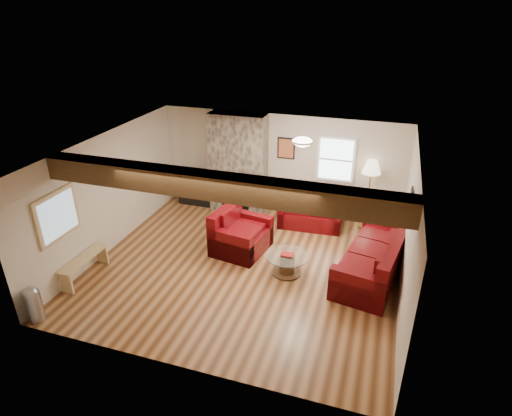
% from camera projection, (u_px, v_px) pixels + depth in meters
% --- Properties ---
extents(room, '(8.00, 8.00, 8.00)m').
position_uv_depth(room, '(243.00, 213.00, 8.13)').
color(room, '#5A3217').
rests_on(room, ground).
extents(floor, '(6.00, 6.00, 0.00)m').
position_uv_depth(floor, '(244.00, 268.00, 8.68)').
color(floor, '#5A3217').
rests_on(floor, ground).
extents(oak_beam, '(6.00, 0.36, 0.38)m').
position_uv_depth(oak_beam, '(215.00, 186.00, 6.60)').
color(oak_beam, '#34210F').
rests_on(oak_beam, room).
extents(chimney_breast, '(1.40, 0.67, 2.50)m').
position_uv_depth(chimney_breast, '(238.00, 165.00, 10.55)').
color(chimney_breast, '#3B352E').
rests_on(chimney_breast, floor).
extents(back_window, '(0.90, 0.08, 1.10)m').
position_uv_depth(back_window, '(336.00, 159.00, 9.95)').
color(back_window, white).
rests_on(back_window, room).
extents(hatch_window, '(0.08, 1.00, 0.90)m').
position_uv_depth(hatch_window, '(57.00, 216.00, 7.57)').
color(hatch_window, tan).
rests_on(hatch_window, room).
extents(ceiling_dome, '(0.40, 0.40, 0.18)m').
position_uv_depth(ceiling_dome, '(302.00, 143.00, 8.13)').
color(ceiling_dome, white).
rests_on(ceiling_dome, room).
extents(artwork_back, '(0.42, 0.06, 0.52)m').
position_uv_depth(artwork_back, '(286.00, 148.00, 10.21)').
color(artwork_back, black).
rests_on(artwork_back, room).
extents(artwork_right, '(0.06, 0.55, 0.42)m').
position_uv_depth(artwork_right, '(410.00, 203.00, 7.36)').
color(artwork_right, black).
rests_on(artwork_right, room).
extents(sofa_three, '(1.42, 2.55, 0.93)m').
position_uv_depth(sofa_three, '(374.00, 254.00, 8.28)').
color(sofa_three, '#47050A').
rests_on(sofa_three, floor).
extents(loveseat, '(1.51, 0.93, 0.78)m').
position_uv_depth(loveseat, '(311.00, 210.00, 10.17)').
color(loveseat, '#47050A').
rests_on(loveseat, floor).
extents(armchair_red, '(1.17, 1.29, 0.93)m').
position_uv_depth(armchair_red, '(241.00, 231.00, 9.09)').
color(armchair_red, '#47050A').
rests_on(armchair_red, floor).
extents(coffee_table, '(0.85, 0.85, 0.45)m').
position_uv_depth(coffee_table, '(287.00, 264.00, 8.41)').
color(coffee_table, '#462716').
rests_on(coffee_table, floor).
extents(tv_cabinet, '(0.95, 0.38, 0.48)m').
position_uv_depth(tv_cabinet, '(198.00, 195.00, 11.34)').
color(tv_cabinet, black).
rests_on(tv_cabinet, floor).
extents(television, '(0.76, 0.10, 0.44)m').
position_uv_depth(television, '(197.00, 179.00, 11.14)').
color(television, black).
rests_on(television, tv_cabinet).
extents(floor_lamp, '(0.43, 0.43, 1.67)m').
position_uv_depth(floor_lamp, '(371.00, 171.00, 9.64)').
color(floor_lamp, tan).
rests_on(floor_lamp, floor).
extents(pine_bench, '(0.27, 1.17, 0.44)m').
position_uv_depth(pine_bench, '(85.00, 267.00, 8.30)').
color(pine_bench, tan).
rests_on(pine_bench, floor).
extents(pedal_bin, '(0.27, 0.27, 0.67)m').
position_uv_depth(pedal_bin, '(34.00, 304.00, 7.12)').
color(pedal_bin, '#99999E').
rests_on(pedal_bin, floor).
extents(coal_bucket, '(0.36, 0.36, 0.34)m').
position_uv_depth(coal_bucket, '(232.00, 215.00, 10.40)').
color(coal_bucket, slate).
rests_on(coal_bucket, floor).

